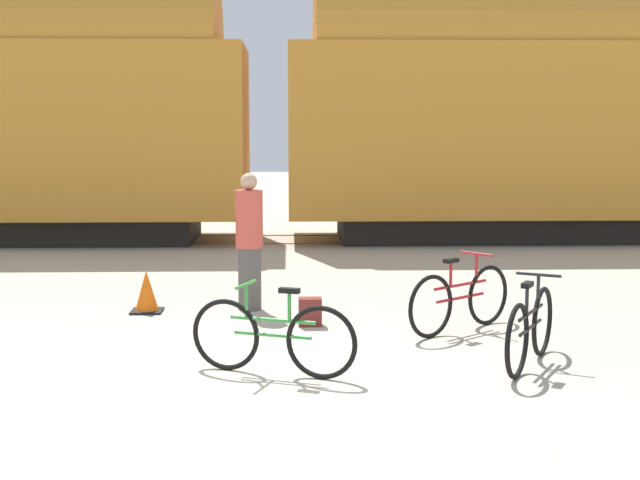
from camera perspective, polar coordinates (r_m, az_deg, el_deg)
The scene contains 10 objects.
ground_plane at distance 8.55m, azimuth -5.07°, elevation -9.00°, with size 80.00×80.00×0.00m, color #B2A893.
freight_train at distance 18.93m, azimuth -3.40°, elevation 8.77°, with size 28.31×3.12×5.54m.
rail_near at distance 18.36m, azimuth -3.39°, elevation -0.24°, with size 40.31×0.07×0.01m, color #4C4238.
rail_far at distance 19.78m, azimuth -3.29°, elevation 0.30°, with size 40.31×0.07×0.01m, color #4C4238.
bicycle_green at distance 8.66m, azimuth -3.05°, elevation -6.18°, with size 1.62×0.66×0.89m.
bicycle_black at distance 9.18m, azimuth 13.32°, elevation -5.55°, with size 0.89×1.51×0.91m.
bicycle_maroon at distance 10.60m, azimuth 8.98°, elevation -3.74°, with size 1.40×1.17×0.91m.
person_in_red at distance 11.66m, azimuth -4.54°, elevation -0.11°, with size 0.36×0.36×1.80m.
backpack at distance 10.80m, azimuth -0.64°, elevation -4.62°, with size 0.28×0.20×0.34m.
traffic_cone at distance 11.78m, azimuth -11.04°, elevation -3.34°, with size 0.40×0.40×0.55m.
Camera 1 is at (0.47, -8.20, 2.38)m, focal length 50.00 mm.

